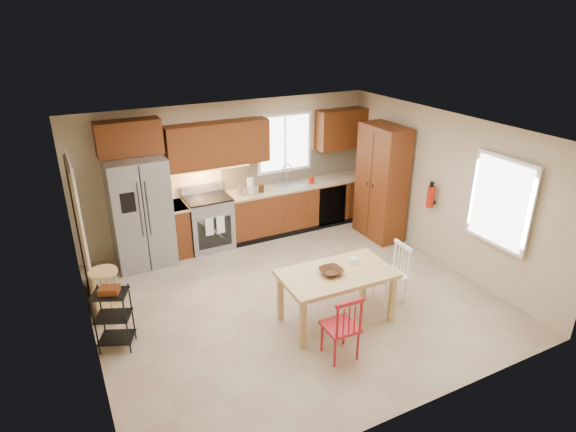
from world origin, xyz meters
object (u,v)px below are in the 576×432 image
(chair_white, at_px, (390,274))
(table_jar, at_px, (354,262))
(table_bowl, at_px, (331,274))
(range_stove, at_px, (209,223))
(refrigerator, at_px, (140,212))
(utility_cart, at_px, (114,319))
(soap_bottle, at_px, (311,179))
(chair_red, at_px, (341,325))
(pantry, at_px, (381,183))
(fire_extinguisher, at_px, (431,197))
(dining_table, at_px, (336,297))
(bar_stool, at_px, (107,296))

(chair_white, bearing_deg, table_jar, 87.83)
(table_bowl, xyz_separation_m, table_jar, (0.42, 0.09, 0.03))
(range_stove, distance_m, chair_white, 3.37)
(refrigerator, bearing_deg, utility_cart, -110.82)
(chair_white, height_order, table_jar, chair_white)
(soap_bottle, xyz_separation_m, chair_red, (-1.57, -3.49, -0.55))
(pantry, height_order, fire_extinguisher, pantry)
(pantry, xyz_separation_m, utility_cart, (-4.93, -1.18, -0.64))
(pantry, bearing_deg, chair_red, -134.19)
(soap_bottle, relative_size, table_bowl, 0.63)
(dining_table, xyz_separation_m, table_jar, (0.33, 0.09, 0.40))
(range_stove, relative_size, table_bowl, 3.02)
(range_stove, relative_size, chair_red, 1.04)
(soap_bottle, xyz_separation_m, fire_extinguisher, (1.15, -1.95, 0.10))
(pantry, relative_size, fire_extinguisher, 5.83)
(chair_white, bearing_deg, table_bowl, 94.63)
(refrigerator, xyz_separation_m, chair_white, (2.91, -2.82, -0.47))
(table_bowl, bearing_deg, chair_red, -111.49)
(bar_stool, distance_m, utility_cart, 0.64)
(pantry, bearing_deg, dining_table, -138.16)
(refrigerator, bearing_deg, fire_extinguisher, -24.52)
(soap_bottle, distance_m, table_bowl, 3.14)
(pantry, bearing_deg, bar_stool, -173.74)
(chair_red, bearing_deg, chair_white, 30.18)
(pantry, height_order, table_bowl, pantry)
(table_jar, xyz_separation_m, utility_cart, (-3.09, 0.67, -0.36))
(range_stove, relative_size, soap_bottle, 4.82)
(fire_extinguisher, relative_size, chair_red, 0.41)
(dining_table, height_order, chair_white, chair_white)
(chair_red, xyz_separation_m, table_jar, (0.68, 0.74, 0.33))
(table_jar, bearing_deg, bar_stool, 157.06)
(table_jar, xyz_separation_m, bar_stool, (-3.09, 1.31, -0.38))
(dining_table, bearing_deg, pantry, 43.72)
(soap_bottle, distance_m, bar_stool, 4.28)
(range_stove, height_order, pantry, pantry)
(range_stove, distance_m, soap_bottle, 2.10)
(table_jar, relative_size, utility_cart, 0.15)
(fire_extinguisher, distance_m, utility_cart, 5.18)
(soap_bottle, height_order, table_jar, soap_bottle)
(table_bowl, distance_m, utility_cart, 2.79)
(chair_red, bearing_deg, bar_stool, 141.48)
(fire_extinguisher, height_order, utility_cart, fire_extinguisher)
(soap_bottle, height_order, chair_red, soap_bottle)
(refrigerator, distance_m, range_stove, 1.24)
(soap_bottle, bearing_deg, chair_white, -95.52)
(refrigerator, xyz_separation_m, range_stove, (1.15, 0.06, -0.45))
(soap_bottle, bearing_deg, dining_table, -113.23)
(bar_stool, height_order, utility_cart, utility_cart)
(table_jar, relative_size, bar_stool, 0.16)
(fire_extinguisher, distance_m, table_jar, 2.22)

